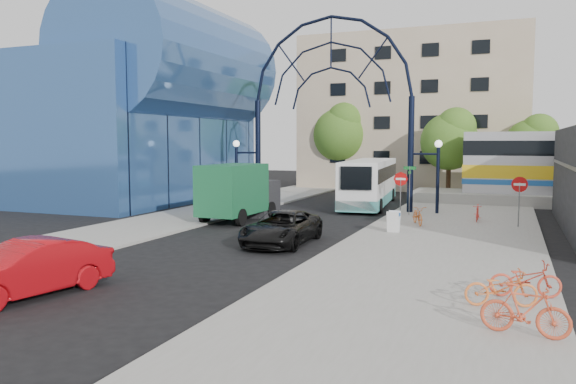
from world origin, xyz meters
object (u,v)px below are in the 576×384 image
at_px(green_truck, 240,192).
at_px(red_sedan, 26,269).
at_px(tree_north_c, 533,143).
at_px(do_not_enter_sign, 519,189).
at_px(tree_north_a, 451,138).
at_px(sandwich_board, 394,219).
at_px(bike_far_a, 501,288).
at_px(bike_near_b, 477,213).
at_px(gateway_arch, 331,73).
at_px(tree_north_b, 342,132).
at_px(bike_near_a, 418,215).
at_px(street_name_sign, 410,180).
at_px(stop_sign, 401,183).
at_px(bike_far_c, 525,279).
at_px(city_bus, 369,182).
at_px(bike_far_b, 525,310).
at_px(black_suv, 282,228).

xyz_separation_m(green_truck, red_sedan, (1.43, -16.02, -0.77)).
bearing_deg(green_truck, tree_north_c, 53.62).
distance_m(do_not_enter_sign, tree_north_a, 16.86).
xyz_separation_m(sandwich_board, bike_far_a, (4.85, -10.76, -0.15)).
bearing_deg(bike_near_b, bike_far_a, -84.39).
bearing_deg(gateway_arch, tree_north_b, 103.68).
height_order(tree_north_b, bike_near_a, tree_north_b).
height_order(gateway_arch, street_name_sign, gateway_arch).
distance_m(green_truck, bike_far_a, 18.60).
xyz_separation_m(stop_sign, red_sedan, (-6.60, -20.25, -1.21)).
xyz_separation_m(gateway_arch, tree_north_b, (-3.88, 15.93, -3.29)).
xyz_separation_m(tree_north_c, red_sedan, (-13.93, -36.18, -3.50)).
bearing_deg(tree_north_b, green_truck, -88.35).
distance_m(tree_north_a, bike_far_a, 31.28).
bearing_deg(bike_far_a, do_not_enter_sign, -17.28).
bearing_deg(bike_far_a, street_name_sign, 1.66).
xyz_separation_m(red_sedan, bike_far_c, (12.84, 4.61, -0.17)).
xyz_separation_m(tree_north_c, city_bus, (-10.42, -10.47, -2.66)).
bearing_deg(bike_far_b, do_not_enter_sign, 8.02).
distance_m(tree_north_c, bike_far_c, 31.79).
xyz_separation_m(gateway_arch, stop_sign, (4.80, -2.00, -6.56)).
xyz_separation_m(bike_far_a, bike_far_b, (0.52, -2.14, 0.08)).
bearing_deg(bike_far_c, green_truck, 38.86).
distance_m(tree_north_b, bike_near_b, 23.23).
height_order(tree_north_a, green_truck, tree_north_a).
xyz_separation_m(gateway_arch, bike_near_a, (6.26, -5.10, -7.96)).
distance_m(sandwich_board, tree_north_b, 26.15).
bearing_deg(bike_near_a, black_suv, -144.14).
bearing_deg(sandwich_board, do_not_enter_sign, 36.68).
distance_m(stop_sign, city_bus, 6.29).
height_order(green_truck, red_sedan, green_truck).
height_order(street_name_sign, tree_north_b, tree_north_b).
relative_size(gateway_arch, black_suv, 2.71).
bearing_deg(red_sedan, tree_north_c, 80.81).
height_order(tree_north_b, bike_far_a, tree_north_b).
bearing_deg(street_name_sign, tree_north_a, 86.04).
xyz_separation_m(red_sedan, bike_far_b, (12.77, 1.33, -0.10)).
distance_m(tree_north_a, bike_near_a, 17.49).
relative_size(tree_north_b, tree_north_c, 1.23).
relative_size(tree_north_b, bike_far_c, 4.28).
bearing_deg(green_truck, city_bus, 63.92).
relative_size(street_name_sign, sandwich_board, 2.83).
bearing_deg(black_suv, bike_near_a, 55.33).
bearing_deg(bike_far_a, bike_far_c, -42.22).
height_order(sandwich_board, bike_far_c, sandwich_board).
bearing_deg(tree_north_a, bike_far_c, -80.56).
height_order(bike_far_a, bike_far_b, bike_far_b).
xyz_separation_m(do_not_enter_sign, city_bus, (-9.30, 7.46, -0.36)).
xyz_separation_m(do_not_enter_sign, bike_far_a, (-0.55, -14.79, -1.38)).
bearing_deg(gateway_arch, city_bus, 63.83).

